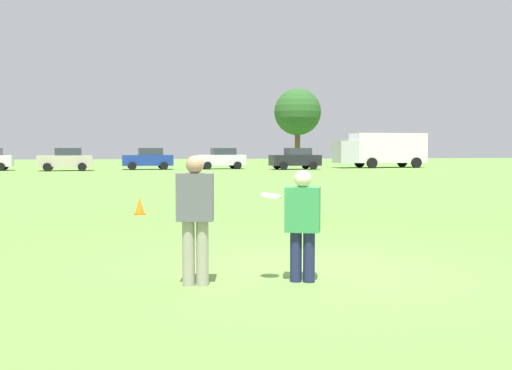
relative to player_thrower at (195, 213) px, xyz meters
The scene contains 11 objects.
ground_plane 2.08m from the player_thrower, 19.83° to the left, with size 194.77×194.77×0.00m, color #608C3D.
player_thrower is the anchor object (origin of this frame).
player_defender 1.41m from the player_thrower, ahead, with size 0.51×0.40×1.47m.
frisbee 1.00m from the player_thrower, ahead, with size 0.27×0.27×0.08m.
traffic_cone 8.88m from the player_thrower, 94.47° to the left, with size 0.32×0.32×0.48m.
parked_car_center 43.51m from the player_thrower, 98.43° to the left, with size 4.30×2.41×1.82m.
parked_car_mid_right 44.92m from the player_thrower, 89.89° to the left, with size 4.30×2.41×1.82m.
parked_car_near_right 45.61m from the player_thrower, 81.99° to the left, with size 4.30×2.41×1.82m.
parked_car_far_right 44.56m from the player_thrower, 73.81° to the left, with size 4.30×2.41×1.82m.
box_truck 50.58m from the player_thrower, 64.96° to the left, with size 8.63×3.34×3.18m.
tree_east_birch 61.06m from the player_thrower, 74.07° to the left, with size 5.20×5.20×8.46m.
Camera 1 is at (-2.45, -8.42, 1.75)m, focal length 43.06 mm.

